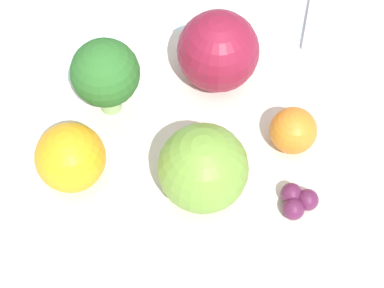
% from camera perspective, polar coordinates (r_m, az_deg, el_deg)
% --- Properties ---
extents(ground_plane, '(6.00, 6.00, 0.00)m').
position_cam_1_polar(ground_plane, '(0.52, 0.00, -3.14)').
color(ground_plane, gray).
extents(table_surface, '(1.20, 1.20, 0.02)m').
position_cam_1_polar(table_surface, '(0.51, 0.00, -2.62)').
color(table_surface, silver).
rests_on(table_surface, ground_plane).
extents(bowl, '(0.24, 0.24, 0.03)m').
position_cam_1_polar(bowl, '(0.49, 0.00, -1.36)').
color(bowl, silver).
rests_on(bowl, table_surface).
extents(broccoli, '(0.05, 0.05, 0.07)m').
position_cam_1_polar(broccoli, '(0.47, -7.71, 6.18)').
color(broccoli, '#99C17A').
rests_on(broccoli, bowl).
extents(apple_red, '(0.06, 0.06, 0.06)m').
position_cam_1_polar(apple_red, '(0.49, 2.33, 8.25)').
color(apple_red, maroon).
rests_on(apple_red, bowl).
extents(apple_green, '(0.06, 0.06, 0.06)m').
position_cam_1_polar(apple_green, '(0.44, 0.99, -2.18)').
color(apple_green, olive).
rests_on(apple_green, bowl).
extents(orange_front, '(0.04, 0.04, 0.04)m').
position_cam_1_polar(orange_front, '(0.47, 8.98, 1.19)').
color(orange_front, orange).
rests_on(orange_front, bowl).
extents(orange_back, '(0.05, 0.05, 0.05)m').
position_cam_1_polar(orange_back, '(0.46, -10.75, -1.19)').
color(orange_back, orange).
rests_on(orange_back, bowl).
extents(grape_cluster, '(0.03, 0.03, 0.02)m').
position_cam_1_polar(grape_cluster, '(0.46, 9.35, -5.01)').
color(grape_cluster, '#5B1E42').
rests_on(grape_cluster, bowl).
extents(spoon, '(0.05, 0.08, 0.01)m').
position_cam_1_polar(spoon, '(0.60, -13.82, 10.23)').
color(spoon, silver).
rests_on(spoon, table_surface).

